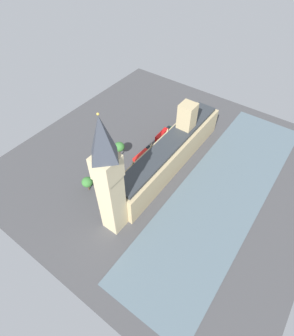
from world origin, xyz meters
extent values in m
plane|color=#424244|center=(0.00, 0.00, 0.00)|extent=(148.97, 148.97, 0.00)
cube|color=slate|center=(-32.61, 0.00, 0.12)|extent=(36.79, 134.08, 0.25)
cube|color=tan|center=(-2.00, 0.00, 7.20)|extent=(13.43, 78.97, 14.39)
cube|color=tan|center=(-2.00, -14.22, 14.62)|extent=(7.53, 7.53, 29.23)
cube|color=#2D3338|center=(-2.00, 0.00, 15.19)|extent=(10.21, 75.81, 1.60)
cone|color=tan|center=(4.32, -35.54, 15.36)|extent=(1.20, 1.20, 1.94)
cone|color=tan|center=(4.32, -21.32, 15.96)|extent=(1.20, 1.20, 3.13)
cone|color=tan|center=(4.32, -7.11, 15.46)|extent=(1.20, 1.20, 2.14)
cone|color=tan|center=(4.32, 7.11, 15.85)|extent=(1.20, 1.20, 2.90)
cone|color=tan|center=(4.32, 21.32, 15.68)|extent=(1.20, 1.20, 2.56)
cone|color=tan|center=(4.32, 35.54, 15.70)|extent=(1.20, 1.20, 2.61)
cube|color=#CCBA8E|center=(-2.74, 43.49, 15.59)|extent=(7.74, 7.74, 31.18)
cube|color=#CCBA8E|center=(-2.74, 43.49, 36.02)|extent=(8.52, 8.52, 9.68)
cylinder|color=silver|center=(1.67, 43.49, 36.02)|extent=(0.25, 5.88, 5.88)
torus|color=black|center=(1.67, 43.49, 36.02)|extent=(0.24, 6.12, 6.12)
cylinder|color=silver|center=(-2.74, 39.08, 36.02)|extent=(5.88, 0.25, 5.88)
torus|color=black|center=(-2.74, 39.08, 36.02)|extent=(6.12, 0.24, 6.12)
pyramid|color=#383D47|center=(-2.74, 43.49, 49.08)|extent=(8.52, 8.52, 16.44)
sphere|color=gold|center=(-2.74, 43.49, 57.70)|extent=(0.80, 0.80, 0.80)
cube|color=#19472D|center=(14.02, -24.45, 0.72)|extent=(2.10, 4.18, 0.75)
cube|color=black|center=(14.03, -24.25, 1.42)|extent=(1.70, 2.37, 0.65)
cylinder|color=black|center=(14.81, -25.81, 0.34)|extent=(0.29, 0.69, 0.68)
cylinder|color=black|center=(13.10, -25.71, 0.34)|extent=(0.29, 0.69, 0.68)
cylinder|color=black|center=(14.95, -23.20, 0.34)|extent=(0.29, 0.69, 0.68)
cylinder|color=black|center=(13.24, -23.10, 0.34)|extent=(0.29, 0.69, 0.68)
cube|color=red|center=(12.36, -14.60, 2.65)|extent=(2.89, 10.59, 4.20)
cube|color=black|center=(12.36, -14.60, 2.73)|extent=(2.94, 10.19, 0.70)
cylinder|color=black|center=(13.65, -18.23, 0.55)|extent=(0.39, 1.11, 1.10)
cylinder|color=black|center=(11.35, -18.32, 0.55)|extent=(0.39, 1.11, 1.10)
cylinder|color=black|center=(13.37, -10.89, 0.55)|extent=(0.39, 1.11, 1.10)
cylinder|color=black|center=(11.07, -10.97, 0.55)|extent=(0.39, 1.11, 1.10)
cube|color=silver|center=(13.56, -3.28, 0.72)|extent=(1.74, 4.61, 0.75)
cube|color=black|center=(13.56, -3.51, 1.42)|extent=(1.46, 2.58, 0.65)
cylinder|color=black|center=(12.77, -1.80, 0.34)|extent=(0.25, 0.68, 0.68)
cylinder|color=black|center=(14.34, -1.80, 0.34)|extent=(0.25, 0.68, 0.68)
cylinder|color=black|center=(12.78, -4.75, 0.34)|extent=(0.25, 0.68, 0.68)
cylinder|color=black|center=(14.35, -4.75, 0.34)|extent=(0.25, 0.68, 0.68)
cube|color=red|center=(11.52, 6.23, 2.65)|extent=(3.00, 10.61, 4.20)
cube|color=black|center=(11.52, 6.23, 2.73)|extent=(3.04, 10.21, 0.70)
cylinder|color=black|center=(10.55, 9.95, 0.55)|extent=(0.40, 1.12, 1.10)
cylinder|color=black|center=(12.85, 9.84, 0.55)|extent=(0.40, 1.12, 1.10)
cylinder|color=black|center=(10.20, 2.61, 0.55)|extent=(0.40, 1.12, 1.10)
cylinder|color=black|center=(12.50, 2.50, 0.55)|extent=(0.40, 1.12, 1.10)
cube|color=navy|center=(13.96, 28.53, 0.72)|extent=(1.95, 4.37, 0.75)
cube|color=black|center=(13.97, 28.74, 1.42)|extent=(1.58, 2.48, 0.65)
cylinder|color=black|center=(14.66, 27.12, 0.34)|extent=(0.29, 0.69, 0.68)
cylinder|color=black|center=(13.10, 27.20, 0.34)|extent=(0.29, 0.69, 0.68)
cylinder|color=black|center=(14.81, 29.86, 0.34)|extent=(0.29, 0.69, 0.68)
cylinder|color=black|center=(13.26, 29.94, 0.34)|extent=(0.29, 0.69, 0.68)
cylinder|color=gray|center=(7.43, -7.45, 0.69)|extent=(0.64, 0.64, 1.38)
sphere|color=beige|center=(7.43, -7.45, 1.51)|extent=(0.27, 0.27, 0.27)
cube|color=black|center=(7.19, -7.29, 0.76)|extent=(0.26, 0.32, 0.25)
cylinder|color=maroon|center=(8.36, 23.01, 0.66)|extent=(0.54, 0.54, 1.31)
sphere|color=beige|center=(8.36, 23.01, 1.44)|extent=(0.25, 0.25, 0.25)
cube|color=#336B60|center=(8.28, 22.75, 0.72)|extent=(0.32, 0.18, 0.24)
cylinder|color=navy|center=(7.44, 30.48, 0.64)|extent=(0.52, 0.52, 1.28)
sphere|color=#8C6647|center=(7.44, 30.48, 1.40)|extent=(0.25, 0.25, 0.25)
cube|color=#336B60|center=(7.17, 30.41, 0.70)|extent=(0.17, 0.31, 0.23)
cylinder|color=brown|center=(19.96, 36.63, 1.78)|extent=(0.56, 0.56, 3.57)
ellipsoid|color=#387533|center=(19.96, 36.63, 5.57)|extent=(5.35, 5.35, 4.55)
cylinder|color=brown|center=(22.05, 10.76, 2.73)|extent=(0.56, 0.56, 5.45)
ellipsoid|color=#387533|center=(22.05, 10.76, 7.56)|extent=(5.62, 5.62, 4.78)
cylinder|color=black|center=(20.80, 31.63, 2.74)|extent=(0.18, 0.18, 5.48)
sphere|color=#F2EAC6|center=(20.80, 31.63, 5.76)|extent=(0.56, 0.56, 0.56)
camera|label=1|loc=(-49.94, 85.11, 101.98)|focal=28.69mm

